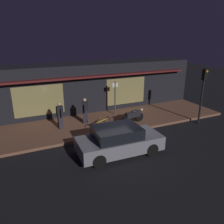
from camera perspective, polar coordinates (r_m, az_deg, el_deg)
ground_plane at (r=12.02m, az=1.04°, el=-8.27°), size 60.00×60.00×0.00m
sidewalk_slab at (r=14.50m, az=-4.07°, el=-3.02°), size 18.00×4.00×0.15m
storefront_building at (r=17.07m, az=-8.24°, el=6.32°), size 18.00×3.30×3.60m
motorcycle at (r=14.31m, az=5.49°, el=-0.92°), size 1.70×0.58×0.97m
bicycle_parked at (r=13.35m, az=-2.63°, el=-2.99°), size 1.49×0.81×0.91m
person_photographer at (r=13.59m, az=-13.24°, el=-0.74°), size 0.41×0.62×1.67m
person_bystander at (r=14.16m, az=-6.95°, el=0.44°), size 0.43×0.60×1.67m
sign_post at (r=15.54m, az=0.80°, el=4.13°), size 0.44×0.09×2.40m
traffic_light_pole at (r=15.07m, az=22.41°, el=5.99°), size 0.24×0.33×3.60m
parked_car_near at (r=10.83m, az=1.75°, el=-7.35°), size 4.16×1.90×1.42m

